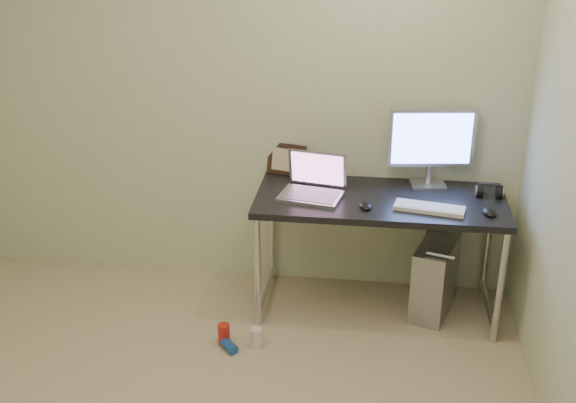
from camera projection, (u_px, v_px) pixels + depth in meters
The scene contains 16 objects.
wall_back at pixel (236, 94), 4.41m from camera, with size 3.50×0.02×2.50m, color beige.
desk at pixel (380, 211), 4.25m from camera, with size 1.46×0.64×0.75m.
tower_computer at pixel (435, 277), 4.40m from camera, with size 0.32×0.48×0.49m.
cable_a at pixel (427, 234), 4.56m from camera, with size 0.01×0.01×0.70m, color black.
cable_b at pixel (441, 239), 4.54m from camera, with size 0.01×0.01×0.72m, color black.
can_red at pixel (224, 334), 4.13m from camera, with size 0.07×0.07×0.13m, color red.
can_white at pixel (256, 338), 4.11m from camera, with size 0.07×0.07×0.12m, color silver.
can_blue at pixel (229, 346), 4.09m from camera, with size 0.06×0.06×0.11m, color #1C48A3.
laptop at pixel (313, 185), 4.24m from camera, with size 0.40×0.35×0.24m.
monitor at pixel (432, 142), 4.27m from camera, with size 0.51×0.18×0.48m.
keyboard at pixel (429, 208), 4.05m from camera, with size 0.39×0.13×0.02m, color silver.
mouse_right at pixel (489, 211), 3.99m from camera, with size 0.07×0.12×0.04m, color black.
mouse_left at pixel (366, 205), 4.07m from camera, with size 0.07×0.11×0.04m, color black.
headphones at pixel (489, 192), 4.22m from camera, with size 0.15×0.09×0.10m.
picture_frame at pixel (286, 159), 4.51m from camera, with size 0.25×0.03×0.20m, color black.
webcam at pixel (324, 165), 4.44m from camera, with size 0.05×0.04×0.13m.
Camera 1 is at (0.87, -2.47, 2.44)m, focal length 45.00 mm.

